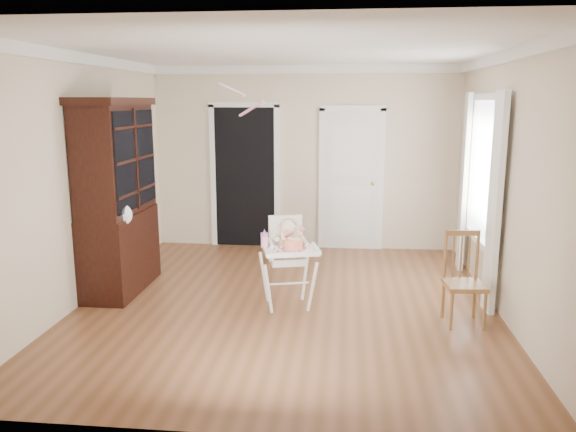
# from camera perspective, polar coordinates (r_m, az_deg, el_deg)

# --- Properties ---
(floor) EXTENTS (5.00, 5.00, 0.00)m
(floor) POSITION_cam_1_polar(r_m,az_deg,el_deg) (6.26, -0.13, -8.89)
(floor) COLOR brown
(floor) RESTS_ON ground
(ceiling) EXTENTS (5.00, 5.00, 0.00)m
(ceiling) POSITION_cam_1_polar(r_m,az_deg,el_deg) (5.89, -0.14, 16.55)
(ceiling) COLOR white
(ceiling) RESTS_ON wall_back
(wall_back) EXTENTS (4.50, 0.00, 4.50)m
(wall_back) POSITION_cam_1_polar(r_m,az_deg,el_deg) (8.40, 1.68, 5.86)
(wall_back) COLOR beige
(wall_back) RESTS_ON floor
(wall_left) EXTENTS (0.00, 5.00, 5.00)m
(wall_left) POSITION_cam_1_polar(r_m,az_deg,el_deg) (6.55, -20.13, 3.51)
(wall_left) COLOR beige
(wall_left) RESTS_ON floor
(wall_right) EXTENTS (0.00, 5.00, 5.00)m
(wall_right) POSITION_cam_1_polar(r_m,az_deg,el_deg) (6.11, 21.36, 2.88)
(wall_right) COLOR beige
(wall_right) RESTS_ON floor
(crown_molding) EXTENTS (4.50, 5.00, 0.12)m
(crown_molding) POSITION_cam_1_polar(r_m,az_deg,el_deg) (5.88, -0.14, 15.97)
(crown_molding) COLOR white
(crown_molding) RESTS_ON ceiling
(doorway) EXTENTS (1.06, 0.05, 2.22)m
(doorway) POSITION_cam_1_polar(r_m,az_deg,el_deg) (8.52, -4.40, 4.28)
(doorway) COLOR black
(doorway) RESTS_ON wall_back
(closet_door) EXTENTS (0.96, 0.09, 2.13)m
(closet_door) POSITION_cam_1_polar(r_m,az_deg,el_deg) (8.39, 6.44, 3.55)
(closet_door) COLOR white
(closet_door) RESTS_ON wall_back
(window_right) EXTENTS (0.13, 1.84, 2.30)m
(window_right) POSITION_cam_1_polar(r_m,az_deg,el_deg) (6.87, 19.02, 3.40)
(window_right) COLOR white
(window_right) RESTS_ON wall_right
(high_chair) EXTENTS (0.72, 0.82, 1.00)m
(high_chair) POSITION_cam_1_polar(r_m,az_deg,el_deg) (6.00, -0.04, -3.62)
(high_chair) COLOR white
(high_chair) RESTS_ON floor
(baby) EXTENTS (0.31, 0.22, 0.41)m
(baby) POSITION_cam_1_polar(r_m,az_deg,el_deg) (5.99, -0.06, -2.36)
(baby) COLOR beige
(baby) RESTS_ON high_chair
(cake) EXTENTS (0.25, 0.25, 0.12)m
(cake) POSITION_cam_1_polar(r_m,az_deg,el_deg) (5.76, 0.56, -2.90)
(cake) COLOR silver
(cake) RESTS_ON high_chair
(sippy_cup) EXTENTS (0.08, 0.08, 0.20)m
(sippy_cup) POSITION_cam_1_polar(r_m,az_deg,el_deg) (5.85, -2.40, -2.42)
(sippy_cup) COLOR #FF9BBE
(sippy_cup) RESTS_ON high_chair
(china_cabinet) EXTENTS (0.59, 1.32, 2.23)m
(china_cabinet) POSITION_cam_1_polar(r_m,az_deg,el_deg) (6.73, -16.94, 1.90)
(china_cabinet) COLOR black
(china_cabinet) RESTS_ON floor
(dining_chair) EXTENTS (0.41, 0.41, 0.92)m
(dining_chair) POSITION_cam_1_polar(r_m,az_deg,el_deg) (5.88, 17.43, -6.39)
(dining_chair) COLOR brown
(dining_chair) RESTS_ON floor
(streamer) EXTENTS (0.37, 0.37, 0.15)m
(streamer) POSITION_cam_1_polar(r_m,az_deg,el_deg) (6.22, -5.78, 12.68)
(streamer) COLOR pink
(streamer) RESTS_ON ceiling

